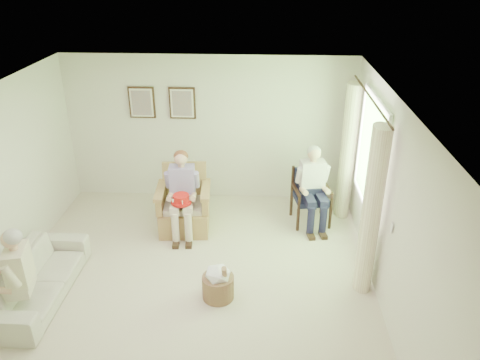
{
  "coord_description": "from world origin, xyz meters",
  "views": [
    {
      "loc": [
        0.96,
        -4.96,
        4.1
      ],
      "look_at": [
        0.62,
        1.27,
        1.05
      ],
      "focal_mm": 35.0,
      "sensor_mm": 36.0,
      "label": 1
    }
  ],
  "objects_px": {
    "wood_armchair": "(311,193)",
    "person_wicker": "(182,188)",
    "person_sofa": "(14,273)",
    "red_hat": "(181,200)",
    "hatbox": "(218,282)",
    "sofa": "(37,279)",
    "person_dark": "(313,182)",
    "wicker_armchair": "(185,210)"
  },
  "relations": [
    {
      "from": "wood_armchair",
      "to": "person_wicker",
      "type": "xyz_separation_m",
      "value": [
        -2.06,
        -0.51,
        0.29
      ]
    },
    {
      "from": "person_wicker",
      "to": "person_sofa",
      "type": "relative_size",
      "value": 1.1
    },
    {
      "from": "red_hat",
      "to": "hatbox",
      "type": "xyz_separation_m",
      "value": [
        0.69,
        -1.37,
        -0.46
      ]
    },
    {
      "from": "sofa",
      "to": "person_wicker",
      "type": "xyz_separation_m",
      "value": [
        1.65,
        1.67,
        0.51
      ]
    },
    {
      "from": "person_sofa",
      "to": "person_wicker",
      "type": "bearing_deg",
      "value": 128.54
    },
    {
      "from": "person_wicker",
      "to": "person_dark",
      "type": "height_order",
      "value": "person_wicker"
    },
    {
      "from": "person_wicker",
      "to": "hatbox",
      "type": "distance_m",
      "value": 1.81
    },
    {
      "from": "person_dark",
      "to": "person_sofa",
      "type": "distance_m",
      "value": 4.46
    },
    {
      "from": "wood_armchair",
      "to": "person_dark",
      "type": "bearing_deg",
      "value": -100.02
    },
    {
      "from": "wicker_armchair",
      "to": "person_dark",
      "type": "height_order",
      "value": "person_dark"
    },
    {
      "from": "person_dark",
      "to": "person_sofa",
      "type": "bearing_deg",
      "value": -156.43
    },
    {
      "from": "wicker_armchair",
      "to": "red_hat",
      "type": "distance_m",
      "value": 0.51
    },
    {
      "from": "wicker_armchair",
      "to": "red_hat",
      "type": "relative_size",
      "value": 3.31
    },
    {
      "from": "person_wicker",
      "to": "person_dark",
      "type": "xyz_separation_m",
      "value": [
        2.06,
        0.36,
        -0.02
      ]
    },
    {
      "from": "wood_armchair",
      "to": "person_dark",
      "type": "height_order",
      "value": "person_dark"
    },
    {
      "from": "wood_armchair",
      "to": "red_hat",
      "type": "height_order",
      "value": "wood_armchair"
    },
    {
      "from": "wood_armchair",
      "to": "sofa",
      "type": "xyz_separation_m",
      "value": [
        -3.71,
        -2.18,
        -0.22
      ]
    },
    {
      "from": "red_hat",
      "to": "hatbox",
      "type": "distance_m",
      "value": 1.6
    },
    {
      "from": "hatbox",
      "to": "person_wicker",
      "type": "bearing_deg",
      "value": 114.35
    },
    {
      "from": "person_dark",
      "to": "red_hat",
      "type": "distance_m",
      "value": 2.12
    },
    {
      "from": "wood_armchair",
      "to": "sofa",
      "type": "height_order",
      "value": "wood_armchair"
    },
    {
      "from": "wood_armchair",
      "to": "person_dark",
      "type": "xyz_separation_m",
      "value": [
        0.0,
        -0.15,
        0.28
      ]
    },
    {
      "from": "sofa",
      "to": "person_wicker",
      "type": "distance_m",
      "value": 2.4
    },
    {
      "from": "person_wicker",
      "to": "red_hat",
      "type": "distance_m",
      "value": 0.22
    },
    {
      "from": "wood_armchair",
      "to": "sofa",
      "type": "bearing_deg",
      "value": -159.58
    },
    {
      "from": "wicker_armchair",
      "to": "hatbox",
      "type": "xyz_separation_m",
      "value": [
        0.71,
        -1.71,
        -0.09
      ]
    },
    {
      "from": "sofa",
      "to": "person_sofa",
      "type": "height_order",
      "value": "person_sofa"
    },
    {
      "from": "person_wicker",
      "to": "red_hat",
      "type": "relative_size",
      "value": 4.31
    },
    {
      "from": "sofa",
      "to": "person_dark",
      "type": "xyz_separation_m",
      "value": [
        3.71,
        2.03,
        0.5
      ]
    },
    {
      "from": "person_wicker",
      "to": "red_hat",
      "type": "height_order",
      "value": "person_wicker"
    },
    {
      "from": "wicker_armchair",
      "to": "hatbox",
      "type": "relative_size",
      "value": 1.69
    },
    {
      "from": "person_wicker",
      "to": "wood_armchair",
      "type": "bearing_deg",
      "value": 9.19
    },
    {
      "from": "hatbox",
      "to": "wicker_armchair",
      "type": "bearing_deg",
      "value": 112.6
    },
    {
      "from": "person_sofa",
      "to": "red_hat",
      "type": "relative_size",
      "value": 3.92
    },
    {
      "from": "sofa",
      "to": "person_sofa",
      "type": "bearing_deg",
      "value": 180.0
    },
    {
      "from": "person_wicker",
      "to": "person_dark",
      "type": "distance_m",
      "value": 2.09
    },
    {
      "from": "person_wicker",
      "to": "person_sofa",
      "type": "distance_m",
      "value": 2.68
    },
    {
      "from": "person_sofa",
      "to": "wicker_armchair",
      "type": "bearing_deg",
      "value": 130.28
    },
    {
      "from": "person_dark",
      "to": "hatbox",
      "type": "xyz_separation_m",
      "value": [
        -1.35,
        -1.93,
        -0.53
      ]
    },
    {
      "from": "wood_armchair",
      "to": "person_sofa",
      "type": "height_order",
      "value": "person_sofa"
    },
    {
      "from": "wicker_armchair",
      "to": "person_wicker",
      "type": "bearing_deg",
      "value": -94.64
    },
    {
      "from": "person_wicker",
      "to": "sofa",
      "type": "bearing_deg",
      "value": -139.21
    }
  ]
}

